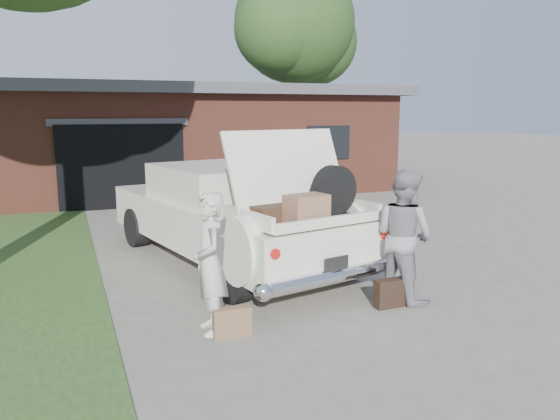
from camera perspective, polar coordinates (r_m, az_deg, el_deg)
name	(u,v)px	position (r m, az deg, el deg)	size (l,w,h in m)	color
ground	(296,294)	(7.77, 1.66, -8.75)	(90.00, 90.00, 0.00)	gray
house	(187,137)	(18.64, -9.70, 7.53)	(12.80, 7.80, 3.30)	brown
tree_right	(296,29)	(26.30, 1.69, 18.39)	(6.31, 5.49, 9.24)	#38281E
sedan	(230,213)	(9.26, -5.23, -0.33)	(3.35, 6.02, 2.27)	silver
woman_left	(210,263)	(6.31, -7.36, -5.56)	(0.60, 0.39, 1.65)	beige
woman_right	(403,236)	(7.50, 12.76, -2.63)	(0.87, 0.67, 1.78)	gray
suitcase_left	(232,322)	(6.37, -5.03, -11.56)	(0.44, 0.14, 0.34)	brown
suitcase_right	(392,293)	(7.38, 11.64, -8.48)	(0.49, 0.16, 0.38)	black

